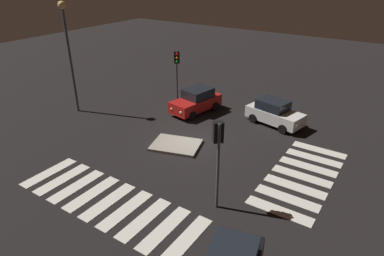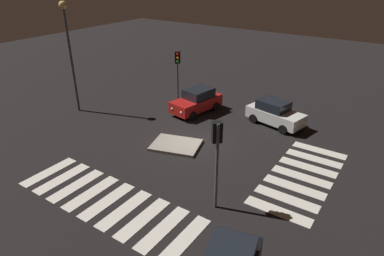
{
  "view_description": "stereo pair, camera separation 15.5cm",
  "coord_description": "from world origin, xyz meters",
  "px_view_note": "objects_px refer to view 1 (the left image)",
  "views": [
    {
      "loc": [
        10.76,
        -16.21,
        10.42
      ],
      "look_at": [
        0.0,
        0.0,
        1.0
      ],
      "focal_mm": 31.81,
      "sensor_mm": 36.0,
      "label": 1
    },
    {
      "loc": [
        10.88,
        -16.12,
        10.42
      ],
      "look_at": [
        0.0,
        0.0,
        1.0
      ],
      "focal_mm": 31.81,
      "sensor_mm": 36.0,
      "label": 2
    }
  ],
  "objects_px": {
    "traffic_island": "(176,145)",
    "traffic_light_east": "(218,144)",
    "traffic_light_west": "(177,63)",
    "car_white": "(274,113)",
    "street_lamp": "(67,40)",
    "car_red": "(196,101)"
  },
  "relations": [
    {
      "from": "traffic_light_east",
      "to": "car_white",
      "type": "bearing_deg",
      "value": -37.44
    },
    {
      "from": "traffic_island",
      "to": "traffic_light_east",
      "type": "xyz_separation_m",
      "value": [
        4.99,
        -3.63,
        3.22
      ]
    },
    {
      "from": "traffic_light_east",
      "to": "street_lamp",
      "type": "xyz_separation_m",
      "value": [
        -14.8,
        4.08,
        2.2
      ]
    },
    {
      "from": "traffic_island",
      "to": "car_red",
      "type": "relative_size",
      "value": 0.78
    },
    {
      "from": "car_white",
      "to": "traffic_light_west",
      "type": "relative_size",
      "value": 1.05
    },
    {
      "from": "traffic_island",
      "to": "car_white",
      "type": "distance_m",
      "value": 7.68
    },
    {
      "from": "traffic_island",
      "to": "street_lamp",
      "type": "distance_m",
      "value": 11.22
    },
    {
      "from": "traffic_light_east",
      "to": "street_lamp",
      "type": "height_order",
      "value": "street_lamp"
    },
    {
      "from": "car_red",
      "to": "traffic_light_west",
      "type": "height_order",
      "value": "traffic_light_west"
    },
    {
      "from": "traffic_island",
      "to": "car_white",
      "type": "relative_size",
      "value": 0.81
    },
    {
      "from": "car_white",
      "to": "traffic_light_east",
      "type": "xyz_separation_m",
      "value": [
        1.11,
        -10.22,
        2.44
      ]
    },
    {
      "from": "traffic_light_west",
      "to": "car_red",
      "type": "bearing_deg",
      "value": 20.46
    },
    {
      "from": "car_red",
      "to": "street_lamp",
      "type": "xyz_separation_m",
      "value": [
        -7.83,
        -4.96,
        4.61
      ]
    },
    {
      "from": "traffic_island",
      "to": "traffic_light_east",
      "type": "height_order",
      "value": "traffic_light_east"
    },
    {
      "from": "traffic_light_west",
      "to": "car_white",
      "type": "bearing_deg",
      "value": 45.58
    },
    {
      "from": "car_red",
      "to": "traffic_light_east",
      "type": "distance_m",
      "value": 11.68
    },
    {
      "from": "car_white",
      "to": "traffic_light_west",
      "type": "bearing_deg",
      "value": -169.0
    },
    {
      "from": "car_red",
      "to": "traffic_light_east",
      "type": "height_order",
      "value": "traffic_light_east"
    },
    {
      "from": "car_white",
      "to": "street_lamp",
      "type": "bearing_deg",
      "value": -143.1
    },
    {
      "from": "car_red",
      "to": "traffic_light_west",
      "type": "xyz_separation_m",
      "value": [
        -2.84,
        1.44,
        2.2
      ]
    },
    {
      "from": "traffic_island",
      "to": "traffic_light_west",
      "type": "distance_m",
      "value": 8.91
    },
    {
      "from": "traffic_island",
      "to": "street_lamp",
      "type": "relative_size",
      "value": 0.43
    }
  ]
}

